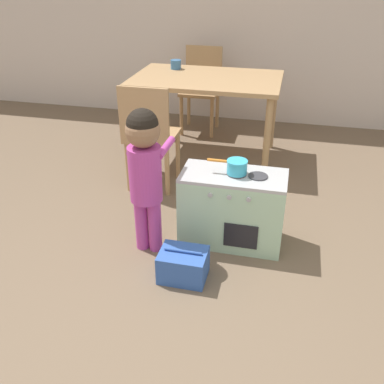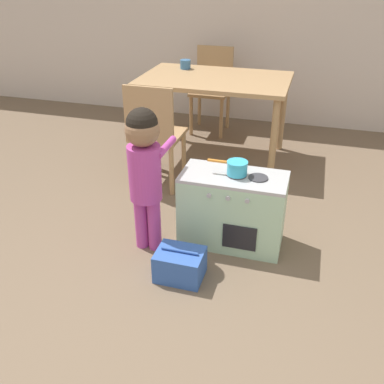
% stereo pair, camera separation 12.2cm
% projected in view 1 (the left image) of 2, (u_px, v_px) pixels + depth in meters
% --- Properties ---
extents(ground_plane, '(16.00, 16.00, 0.00)m').
position_uv_depth(ground_plane, '(153.00, 357.00, 2.01)').
color(ground_plane, brown).
extents(play_kitchen, '(0.65, 0.33, 0.49)m').
position_uv_depth(play_kitchen, '(232.00, 208.00, 2.71)').
color(play_kitchen, '#B2DBB7').
rests_on(play_kitchen, ground_plane).
extents(toy_pot, '(0.25, 0.13, 0.08)m').
position_uv_depth(toy_pot, '(237.00, 166.00, 2.56)').
color(toy_pot, '#38B2D6').
rests_on(toy_pot, play_kitchen).
extents(child_figure, '(0.22, 0.37, 0.92)m').
position_uv_depth(child_figure, '(145.00, 162.00, 2.47)').
color(child_figure, '#BC429E').
rests_on(child_figure, ground_plane).
extents(toy_basket, '(0.27, 0.21, 0.19)m').
position_uv_depth(toy_basket, '(183.00, 265.00, 2.46)').
color(toy_basket, '#335BB2').
rests_on(toy_basket, ground_plane).
extents(dining_table, '(1.27, 0.82, 0.73)m').
position_uv_depth(dining_table, '(207.00, 87.00, 3.70)').
color(dining_table, tan).
rests_on(dining_table, ground_plane).
extents(dining_chair_near, '(0.38, 0.38, 0.85)m').
position_uv_depth(dining_chair_near, '(150.00, 134.00, 3.25)').
color(dining_chair_near, tan).
rests_on(dining_chair_near, ground_plane).
extents(dining_chair_far, '(0.38, 0.38, 0.85)m').
position_uv_depth(dining_chair_far, '(201.00, 87.00, 4.41)').
color(dining_chair_far, tan).
rests_on(dining_chair_far, ground_plane).
extents(cup_on_table, '(0.10, 0.10, 0.08)m').
position_uv_depth(cup_on_table, '(176.00, 64.00, 3.90)').
color(cup_on_table, teal).
rests_on(cup_on_table, dining_table).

